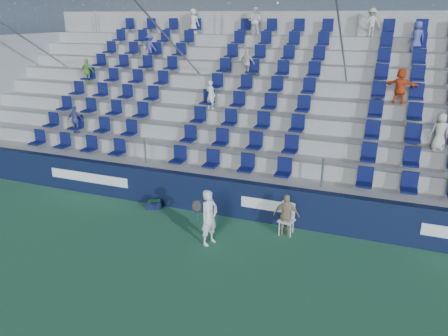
{
  "coord_description": "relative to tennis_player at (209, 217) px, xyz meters",
  "views": [
    {
      "loc": [
        4.65,
        -8.71,
        6.03
      ],
      "look_at": [
        0.2,
        2.8,
        1.7
      ],
      "focal_mm": 35.0,
      "sensor_mm": 36.0,
      "label": 1
    }
  ],
  "objects": [
    {
      "name": "line_judge",
      "position": [
        1.87,
        1.26,
        -0.17
      ],
      "size": [
        0.77,
        0.41,
        1.25
      ],
      "primitive_type": "imported",
      "rotation": [
        0.0,
        0.0,
        3.29
      ],
      "color": "tan",
      "rests_on": "ground"
    },
    {
      "name": "ball_bin",
      "position": [
        -2.61,
        1.51,
        -0.65
      ],
      "size": [
        0.58,
        0.49,
        0.28
      ],
      "color": "black",
      "rests_on": "ground"
    },
    {
      "name": "sponsor_wall",
      "position": [
        -0.36,
        1.91,
        -0.2
      ],
      "size": [
        24.0,
        0.32,
        1.2
      ],
      "color": "#0D1633",
      "rests_on": "ground"
    },
    {
      "name": "grandstand",
      "position": [
        -0.37,
        7.0,
        1.34
      ],
      "size": [
        24.0,
        8.17,
        6.63
      ],
      "color": "#A2A29C",
      "rests_on": "ground"
    },
    {
      "name": "tennis_player",
      "position": [
        0.0,
        0.0,
        0.0
      ],
      "size": [
        0.69,
        0.67,
        1.59
      ],
      "color": "silver",
      "rests_on": "ground"
    },
    {
      "name": "ground",
      "position": [
        -0.37,
        -1.24,
        -0.8
      ],
      "size": [
        70.0,
        70.0,
        0.0
      ],
      "primitive_type": "plane",
      "color": "#2F6F48",
      "rests_on": "ground"
    },
    {
      "name": "line_judge_chair",
      "position": [
        1.87,
        1.41,
        -0.27
      ],
      "size": [
        0.49,
        0.51,
        0.93
      ],
      "color": "white",
      "rests_on": "ground"
    }
  ]
}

